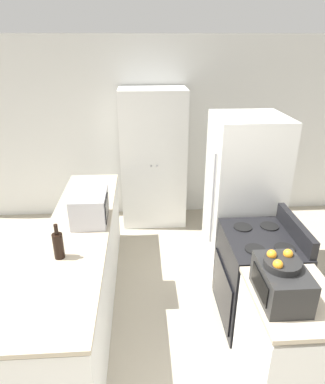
# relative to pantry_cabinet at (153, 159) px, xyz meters

# --- Properties ---
(wall_back) EXTENTS (7.00, 0.06, 2.60)m
(wall_back) POSITION_rel_pantry_cabinet_xyz_m (0.05, 0.32, 0.33)
(wall_back) COLOR silver
(wall_back) RESTS_ON ground_plane
(counter_left) EXTENTS (0.60, 2.79, 0.91)m
(counter_left) POSITION_rel_pantry_cabinet_xyz_m (-0.79, -1.80, -0.54)
(counter_left) COLOR silver
(counter_left) RESTS_ON ground_plane
(counter_right) EXTENTS (0.60, 0.72, 0.91)m
(counter_right) POSITION_rel_pantry_cabinet_xyz_m (0.88, -2.83, -0.54)
(counter_right) COLOR silver
(counter_right) RESTS_ON ground_plane
(pantry_cabinet) EXTENTS (0.91, 0.57, 1.95)m
(pantry_cabinet) POSITION_rel_pantry_cabinet_xyz_m (0.00, 0.00, 0.00)
(pantry_cabinet) COLOR white
(pantry_cabinet) RESTS_ON ground_plane
(stove) EXTENTS (0.66, 0.78, 1.07)m
(stove) POSITION_rel_pantry_cabinet_xyz_m (0.90, -2.06, -0.51)
(stove) COLOR black
(stove) RESTS_ON ground_plane
(refrigerator) EXTENTS (0.75, 0.74, 1.83)m
(refrigerator) POSITION_rel_pantry_cabinet_xyz_m (0.94, -1.26, -0.06)
(refrigerator) COLOR white
(refrigerator) RESTS_ON ground_plane
(microwave) EXTENTS (0.33, 0.45, 0.29)m
(microwave) POSITION_rel_pantry_cabinet_xyz_m (-0.68, -1.64, 0.08)
(microwave) COLOR #B2B2B7
(microwave) RESTS_ON counter_left
(wine_bottle) EXTENTS (0.09, 0.09, 0.30)m
(wine_bottle) POSITION_rel_pantry_cabinet_xyz_m (-0.85, -2.25, 0.05)
(wine_bottle) COLOR black
(wine_bottle) RESTS_ON counter_left
(toaster_oven) EXTENTS (0.30, 0.43, 0.25)m
(toaster_oven) POSITION_rel_pantry_cabinet_xyz_m (0.75, -2.83, 0.06)
(toaster_oven) COLOR black
(toaster_oven) RESTS_ON counter_right
(fruit_bowl) EXTENTS (0.24, 0.24, 0.09)m
(fruit_bowl) POSITION_rel_pantry_cabinet_xyz_m (0.74, -2.81, 0.22)
(fruit_bowl) COLOR black
(fruit_bowl) RESTS_ON toaster_oven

